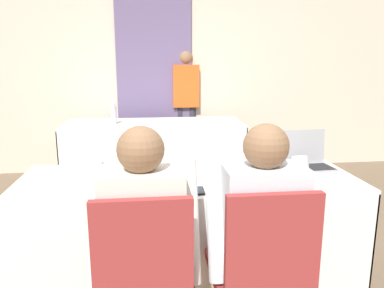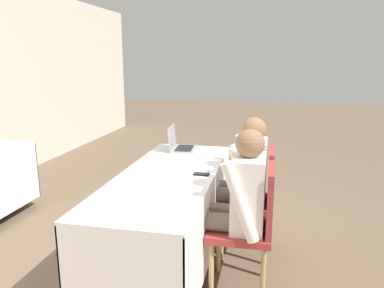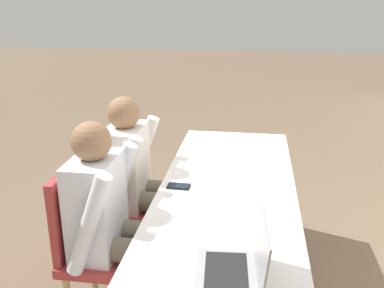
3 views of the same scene
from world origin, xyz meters
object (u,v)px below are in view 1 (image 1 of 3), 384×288
Objects in this scene: laptop at (307,162)px; water_bottle at (114,113)px; person_white_shirt at (257,227)px; chair_near_right at (262,269)px; cell_phone at (197,191)px; person_red_shirt at (186,102)px; chair_near_left at (144,276)px; person_checkered_shirt at (144,232)px.

water_bottle is (-1.41, 1.98, 0.08)m from laptop.
chair_near_right is at bearing 90.00° from person_white_shirt.
person_red_shirt is (0.24, 3.08, 0.15)m from cell_phone.
cell_phone is at bearing -125.04° from chair_near_left.
person_red_shirt reaches higher than laptop.
cell_phone is 0.14× the size of chair_near_left.
chair_near_left is (-0.29, -0.41, -0.24)m from cell_phone.
chair_near_right is 0.57m from person_checkered_shirt.
person_checkered_shirt is (-0.00, 0.10, 0.16)m from chair_near_left.
cell_phone is 2.42m from water_bottle.
person_red_shirt is at bearing 39.94° from water_bottle.
person_checkered_shirt and person_white_shirt have the same top height.
cell_phone is 0.56m from chair_near_left.
cell_phone is 0.40m from person_white_shirt.
chair_near_right is at bearing -57.49° from cell_phone.
cell_phone is at bearing -159.37° from laptop.
chair_near_right is (0.25, -0.41, -0.24)m from cell_phone.
person_red_shirt is at bearing -89.93° from chair_near_right.
person_checkered_shirt is (-1.06, -0.66, -0.12)m from laptop.
chair_near_right is (0.89, -2.75, -0.36)m from water_bottle.
person_white_shirt reaches higher than laptop.
chair_near_right is at bearing -128.52° from laptop.
chair_near_left is at bearing -98.43° from person_red_shirt.
person_white_shirt is (-0.52, -0.66, -0.12)m from laptop.
person_white_shirt is (0.00, 0.10, 0.16)m from chair_near_right.
person_checkered_shirt is 0.75× the size of person_red_shirt.
person_checkered_shirt is at bearing -98.69° from person_red_shirt.
person_white_shirt reaches higher than chair_near_right.
chair_near_right is 0.58× the size of person_red_shirt.
person_white_shirt is 3.39m from person_red_shirt.
water_bottle is 2.79m from chair_near_left.
person_checkered_shirt is at bearing -131.63° from cell_phone.
laptop is at bearing -128.25° from person_white_shirt.
person_white_shirt is (0.54, 0.10, 0.16)m from chair_near_left.
person_red_shirt is at bearing 87.08° from cell_phone.
chair_near_left is 0.78× the size of person_white_shirt.
chair_near_right is 0.78× the size of person_checkered_shirt.
laptop is at bearing -147.89° from person_checkered_shirt.
cell_phone is 0.43m from person_checkered_shirt.
person_checkered_shirt is 3.43m from person_red_shirt.
person_red_shirt is at bearing 96.75° from laptop.
person_checkered_shirt is at bearing -152.15° from laptop.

